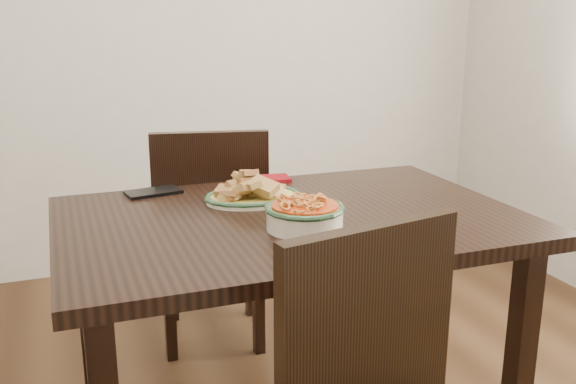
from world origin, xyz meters
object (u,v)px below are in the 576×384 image
object	(u,v)px
noodle_bowl	(305,213)
smartphone	(153,192)
fish_plate	(252,186)
chair_far	(211,227)
dining_table	(290,246)

from	to	relation	value
noodle_bowl	smartphone	world-z (taller)	noodle_bowl
fish_plate	smartphone	bearing A→B (deg)	145.41
chair_far	smartphone	distance (m)	0.51
dining_table	fish_plate	distance (m)	0.23
smartphone	chair_far	bearing A→B (deg)	43.56
chair_far	fish_plate	xyz separation A→B (m)	(0.00, -0.53, 0.30)
fish_plate	noodle_bowl	size ratio (longest dim) A/B	1.34
chair_far	fish_plate	bearing A→B (deg)	101.99
fish_plate	noodle_bowl	bearing A→B (deg)	-80.55
chair_far	noodle_bowl	world-z (taller)	chair_far
dining_table	fish_plate	bearing A→B (deg)	108.89
chair_far	fish_plate	world-z (taller)	chair_far
noodle_bowl	smartphone	distance (m)	0.58
dining_table	smartphone	xyz separation A→B (m)	(-0.32, 0.35, 0.10)
chair_far	fish_plate	size ratio (longest dim) A/B	3.17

